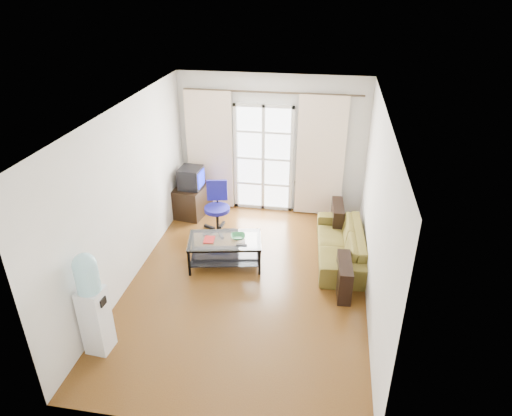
{
  "coord_description": "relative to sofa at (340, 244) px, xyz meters",
  "views": [
    {
      "loc": [
        1.09,
        -5.67,
        4.31
      ],
      "look_at": [
        0.08,
        0.35,
        1.14
      ],
      "focal_mm": 32.0,
      "sensor_mm": 36.0,
      "label": 1
    }
  ],
  "objects": [
    {
      "name": "radiator",
      "position": [
        -0.6,
        1.54,
        0.06
      ],
      "size": [
        0.64,
        0.12,
        0.64
      ],
      "primitive_type": "cube",
      "color": "gray",
      "rests_on": "floor"
    },
    {
      "name": "crt_tv",
      "position": [
        -2.9,
        1.09,
        0.52
      ],
      "size": [
        0.47,
        0.47,
        0.41
      ],
      "rotation": [
        0.0,
        0.0,
        -0.06
      ],
      "color": "black",
      "rests_on": "tv_stand"
    },
    {
      "name": "curtain_rod",
      "position": [
        -1.4,
        1.54,
        2.11
      ],
      "size": [
        3.3,
        0.04,
        0.04
      ],
      "primitive_type": "cylinder",
      "rotation": [
        0.0,
        1.57,
        0.0
      ],
      "color": "#4C3F2D",
      "rests_on": "wall_back"
    },
    {
      "name": "wall_left",
      "position": [
        -3.2,
        -0.96,
        1.08
      ],
      "size": [
        0.02,
        5.2,
        2.7
      ],
      "primitive_type": "cube",
      "color": "silver",
      "rests_on": "floor"
    },
    {
      "name": "floor",
      "position": [
        -1.4,
        -0.96,
        -0.27
      ],
      "size": [
        5.2,
        5.2,
        0.0
      ],
      "primitive_type": "plane",
      "color": "brown",
      "rests_on": "ground"
    },
    {
      "name": "wall_front",
      "position": [
        -1.4,
        -3.56,
        1.08
      ],
      "size": [
        3.6,
        0.02,
        2.7
      ],
      "primitive_type": "cube",
      "color": "silver",
      "rests_on": "floor"
    },
    {
      "name": "curtain_left",
      "position": [
        -2.6,
        1.52,
        0.93
      ],
      "size": [
        0.9,
        0.07,
        2.35
      ],
      "primitive_type": "cube",
      "color": "#F7E1C6",
      "rests_on": "curtain_rod"
    },
    {
      "name": "book",
      "position": [
        -2.18,
        -0.59,
        0.21
      ],
      "size": [
        0.21,
        0.26,
        0.02
      ],
      "primitive_type": "imported",
      "rotation": [
        0.0,
        0.0,
        0.09
      ],
      "color": "#AB1515",
      "rests_on": "coffee_table"
    },
    {
      "name": "sofa",
      "position": [
        0.0,
        0.0,
        0.0
      ],
      "size": [
        1.94,
        0.95,
        0.54
      ],
      "primitive_type": "imported",
      "rotation": [
        0.0,
        0.0,
        -1.51
      ],
      "color": "brown",
      "rests_on": "floor"
    },
    {
      "name": "remote",
      "position": [
        -1.55,
        -0.65,
        0.21
      ],
      "size": [
        0.18,
        0.06,
        0.02
      ],
      "primitive_type": "cube",
      "rotation": [
        0.0,
        0.0,
        0.08
      ],
      "color": "black",
      "rests_on": "coffee_table"
    },
    {
      "name": "task_chair",
      "position": [
        -2.24,
        0.53,
        0.01
      ],
      "size": [
        0.76,
        0.76,
        0.95
      ],
      "rotation": [
        0.0,
        0.0,
        0.19
      ],
      "color": "black",
      "rests_on": "floor"
    },
    {
      "name": "water_cooler",
      "position": [
        -3.0,
        -2.64,
        0.48
      ],
      "size": [
        0.33,
        0.31,
        1.44
      ],
      "rotation": [
        0.0,
        0.0,
        -0.08
      ],
      "color": "white",
      "rests_on": "floor"
    },
    {
      "name": "wall_right",
      "position": [
        0.4,
        -0.96,
        1.08
      ],
      "size": [
        0.02,
        5.2,
        2.7
      ],
      "primitive_type": "cube",
      "color": "silver",
      "rests_on": "floor"
    },
    {
      "name": "french_door",
      "position": [
        -1.55,
        1.59,
        0.8
      ],
      "size": [
        1.16,
        0.06,
        2.15
      ],
      "color": "white",
      "rests_on": "wall_back"
    },
    {
      "name": "tv_stand",
      "position": [
        -2.9,
        1.15,
        0.02
      ],
      "size": [
        0.65,
        0.87,
        0.59
      ],
      "primitive_type": "cube",
      "rotation": [
        0.0,
        0.0,
        -0.15
      ],
      "color": "black",
      "rests_on": "floor"
    },
    {
      "name": "curtain_right",
      "position": [
        -0.45,
        1.52,
        0.93
      ],
      "size": [
        0.9,
        0.07,
        2.35
      ],
      "primitive_type": "cube",
      "color": "#F7E1C6",
      "rests_on": "curtain_rod"
    },
    {
      "name": "coffee_table",
      "position": [
        -1.85,
        -0.51,
        0.04
      ],
      "size": [
        1.27,
        0.88,
        0.47
      ],
      "rotation": [
        0.0,
        0.0,
        0.19
      ],
      "color": "silver",
      "rests_on": "floor"
    },
    {
      "name": "wall_back",
      "position": [
        -1.4,
        1.64,
        1.08
      ],
      "size": [
        3.6,
        0.02,
        2.7
      ],
      "primitive_type": "cube",
      "color": "silver",
      "rests_on": "floor"
    },
    {
      "name": "bowl",
      "position": [
        -1.65,
        -0.44,
        0.23
      ],
      "size": [
        0.37,
        0.37,
        0.06
      ],
      "primitive_type": "imported",
      "rotation": [
        0.0,
        0.0,
        0.31
      ],
      "color": "#328935",
      "rests_on": "coffee_table"
    },
    {
      "name": "ceiling",
      "position": [
        -1.4,
        -0.96,
        2.43
      ],
      "size": [
        5.2,
        5.2,
        0.0
      ],
      "primitive_type": "plane",
      "rotation": [
        3.14,
        0.0,
        0.0
      ],
      "color": "white",
      "rests_on": "wall_back"
    }
  ]
}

